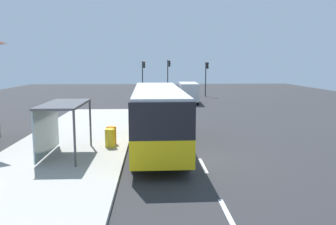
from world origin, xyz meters
name	(u,v)px	position (x,y,z in m)	size (l,w,h in m)	color
ground_plane	(175,115)	(0.00, 14.00, -0.02)	(56.00, 92.00, 0.04)	#2D2D30
sidewalk_platform	(68,149)	(-6.40, 2.00, 0.09)	(6.20, 30.00, 0.18)	#ADAAA3
lane_stripe_seg_0	(228,214)	(0.25, -6.00, 0.01)	(0.16, 2.20, 0.01)	silver
lane_stripe_seg_1	(203,165)	(0.25, -1.00, 0.01)	(0.16, 2.20, 0.01)	silver
lane_stripe_seg_2	(190,141)	(0.25, 4.00, 0.01)	(0.16, 2.20, 0.01)	silver
lane_stripe_seg_3	(183,125)	(0.25, 9.00, 0.01)	(0.16, 2.20, 0.01)	silver
lane_stripe_seg_4	(177,115)	(0.25, 14.00, 0.01)	(0.16, 2.20, 0.01)	silver
lane_stripe_seg_5	(174,108)	(0.25, 19.00, 0.01)	(0.16, 2.20, 0.01)	silver
lane_stripe_seg_6	(171,102)	(0.25, 24.00, 0.01)	(0.16, 2.20, 0.01)	silver
lane_stripe_seg_7	(169,98)	(0.25, 29.00, 0.01)	(0.16, 2.20, 0.01)	silver
bus	(157,114)	(-1.71, 2.31, 1.84)	(2.66, 11.04, 3.21)	yellow
white_van	(188,91)	(2.20, 23.36, 1.34)	(2.19, 5.27, 2.30)	silver
sedan_near	(183,91)	(2.30, 31.08, 0.79)	(1.89, 4.43, 1.52)	#195933
recycling_bin_yellow	(110,138)	(-4.20, 1.96, 0.66)	(0.52, 0.52, 0.95)	yellow
recycling_bin_orange	(111,135)	(-4.20, 2.66, 0.66)	(0.52, 0.52, 0.95)	orange
traffic_light_near_side	(206,73)	(5.50, 31.06, 3.13)	(0.49, 0.28, 4.69)	#2D2D2D
traffic_light_far_side	(143,73)	(-3.10, 31.86, 3.20)	(0.49, 0.28, 4.79)	#2D2D2D
traffic_light_median	(168,72)	(0.40, 32.66, 3.30)	(0.49, 0.28, 4.96)	#2D2D2D
bus_shelter	(58,115)	(-6.41, 0.42, 2.10)	(1.80, 4.00, 2.50)	#4C4C51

